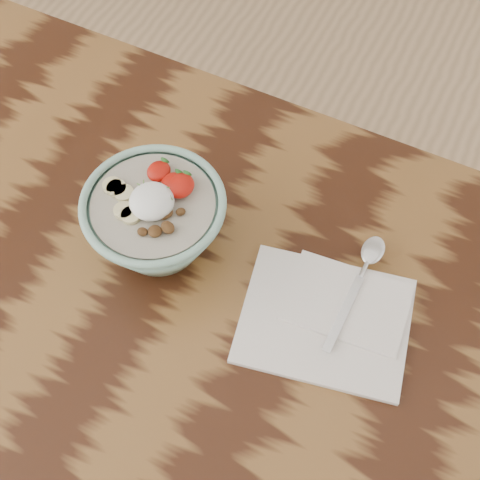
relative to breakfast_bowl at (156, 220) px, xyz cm
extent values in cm
cube|color=#33190C|center=(1.16, -10.23, -8.97)|extent=(160.00, 90.00, 4.00)
cylinder|color=#86B4A3|center=(-0.01, -0.04, -6.33)|extent=(8.98, 8.98, 1.28)
torus|color=#86B4A3|center=(-0.01, -0.04, 4.15)|extent=(20.42, 20.42, 1.18)
cylinder|color=#B5AC96|center=(-0.01, -0.04, 3.51)|extent=(17.32, 17.32, 1.07)
ellipsoid|color=white|center=(0.18, -0.37, 5.23)|extent=(6.18, 6.18, 3.40)
ellipsoid|color=#AE1108|center=(2.37, 3.70, 5.09)|extent=(3.82, 4.20, 2.10)
cone|color=#286623|center=(2.37, 5.42, 5.39)|extent=(1.40, 1.03, 1.52)
ellipsoid|color=#AE1108|center=(-1.60, 4.64, 4.94)|extent=(3.27, 3.59, 1.80)
cone|color=#286623|center=(-1.60, 6.11, 5.24)|extent=(1.40, 1.03, 1.52)
ellipsoid|color=#AE1108|center=(1.15, 3.77, 4.93)|extent=(3.21, 3.54, 1.77)
cone|color=#286623|center=(1.15, 5.22, 5.23)|extent=(1.40, 1.03, 1.52)
cylinder|color=beige|center=(-4.27, -0.43, 4.44)|extent=(2.71, 2.71, 0.70)
cylinder|color=beige|center=(-6.45, -0.05, 4.44)|extent=(2.69, 2.69, 0.70)
cylinder|color=beige|center=(-1.55, -3.17, 4.44)|extent=(2.72, 2.72, 0.70)
cylinder|color=beige|center=(-2.84, -2.94, 4.44)|extent=(2.76, 2.76, 0.70)
cylinder|color=beige|center=(-5.64, -0.22, 4.44)|extent=(2.78, 2.78, 0.70)
ellipsoid|color=brown|center=(2.72, -4.06, 4.71)|extent=(2.59, 2.57, 1.35)
ellipsoid|color=brown|center=(1.22, -4.77, 4.55)|extent=(1.61, 1.45, 1.15)
ellipsoid|color=brown|center=(2.26, -1.25, 4.78)|extent=(2.28, 2.03, 1.37)
ellipsoid|color=brown|center=(3.99, -2.83, 4.79)|extent=(2.63, 2.40, 1.29)
ellipsoid|color=brown|center=(0.70, -2.22, 4.54)|extent=(1.75, 1.63, 1.01)
ellipsoid|color=brown|center=(2.73, -0.75, 4.64)|extent=(2.08, 2.17, 0.89)
ellipsoid|color=brown|center=(4.25, 0.25, 4.52)|extent=(1.77, 1.78, 1.09)
cylinder|color=#578E3C|center=(-1.78, 1.02, 6.04)|extent=(1.07, 1.65, 0.24)
cylinder|color=#578E3C|center=(1.49, -0.02, 6.04)|extent=(1.41, 1.39, 0.24)
cylinder|color=#578E3C|center=(-1.60, 1.08, 6.04)|extent=(1.26, 0.81, 0.23)
cylinder|color=#578E3C|center=(-1.40, -0.13, 6.04)|extent=(0.25, 1.22, 0.22)
cylinder|color=#578E3C|center=(-1.87, 0.24, 6.04)|extent=(0.23, 1.61, 0.24)
cylinder|color=#578E3C|center=(-1.00, -1.02, 6.04)|extent=(1.42, 1.08, 0.24)
cylinder|color=#578E3C|center=(0.95, 1.91, 6.04)|extent=(1.37, 0.76, 0.23)
cylinder|color=#578E3C|center=(-1.06, 1.25, 6.04)|extent=(1.35, 0.77, 0.23)
cylinder|color=#578E3C|center=(0.34, 0.45, 6.04)|extent=(0.69, 1.73, 0.24)
cylinder|color=#578E3C|center=(-0.27, 0.02, 6.04)|extent=(1.51, 0.58, 0.23)
cylinder|color=#578E3C|center=(-1.83, 0.73, 6.04)|extent=(1.87, 0.50, 0.24)
cylinder|color=#578E3C|center=(2.34, 1.08, 6.04)|extent=(1.30, 1.08, 0.23)
cube|color=white|center=(27.16, -0.94, -6.52)|extent=(26.67, 23.13, 0.90)
cube|color=white|center=(28.97, 2.67, -5.80)|extent=(18.12, 13.23, 0.54)
cube|color=silver|center=(29.19, 0.68, -5.33)|extent=(1.41, 12.81, 0.39)
cylinder|color=silver|center=(29.31, 8.74, -5.14)|extent=(0.83, 3.35, 0.78)
ellipsoid|color=silver|center=(29.35, 11.94, -5.00)|extent=(3.48, 5.15, 1.06)
camera|label=1|loc=(33.23, -40.69, 80.37)|focal=50.00mm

